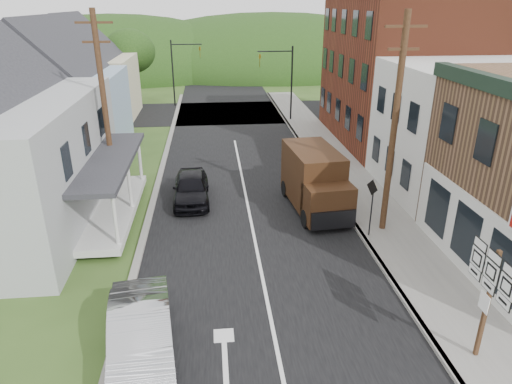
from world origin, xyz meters
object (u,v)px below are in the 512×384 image
object	(u,v)px
dark_sedan	(191,188)
warning_sign	(372,200)
route_sign_cluster	(489,290)
delivery_van	(315,181)
silver_sedan	(141,336)

from	to	relation	value
dark_sedan	warning_sign	xyz separation A→B (m)	(7.51, -4.62, 1.03)
warning_sign	route_sign_cluster	bearing A→B (deg)	-103.32
warning_sign	dark_sedan	bearing A→B (deg)	129.95
delivery_van	silver_sedan	bearing A→B (deg)	-131.90
delivery_van	dark_sedan	bearing A→B (deg)	160.21
silver_sedan	delivery_van	xyz separation A→B (m)	(6.90, 9.32, 0.67)
delivery_van	warning_sign	bearing A→B (deg)	-67.56
route_sign_cluster	dark_sedan	bearing A→B (deg)	125.26
silver_sedan	warning_sign	size ratio (longest dim) A/B	1.89
silver_sedan	delivery_van	bearing A→B (deg)	45.65
dark_sedan	delivery_van	distance (m)	6.10
warning_sign	silver_sedan	bearing A→B (deg)	-162.47
delivery_van	route_sign_cluster	xyz separation A→B (m)	(2.28, -10.25, 0.85)
route_sign_cluster	warning_sign	bearing A→B (deg)	95.65
silver_sedan	dark_sedan	size ratio (longest dim) A/B	1.11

